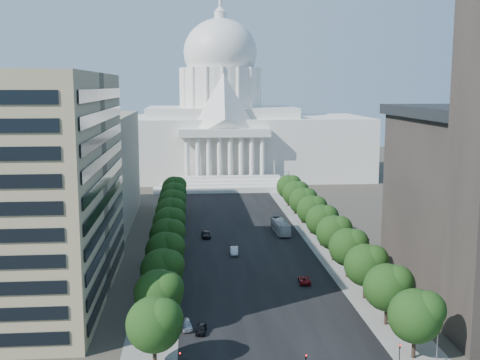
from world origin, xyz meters
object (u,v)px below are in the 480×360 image
object	(u,v)px
car_dark_b	(206,235)
city_bus	(280,226)
car_red	(304,280)
car_parked	(186,325)
car_dark_a	(201,329)
car_silver	(234,251)

from	to	relation	value
car_dark_b	city_bus	size ratio (longest dim) A/B	0.43
car_red	city_bus	xyz separation A→B (m)	(1.35, 40.06, 1.12)
car_parked	city_bus	size ratio (longest dim) A/B	0.34
car_dark_a	car_silver	xyz separation A→B (m)	(8.32, 43.04, 0.15)
car_dark_a	car_parked	size ratio (longest dim) A/B	0.92
car_dark_b	car_parked	bearing A→B (deg)	-97.04
car_silver	city_bus	distance (m)	23.37
car_silver	car_parked	size ratio (longest dim) A/B	1.16
car_dark_a	car_dark_b	xyz separation A→B (m)	(2.43, 58.79, 0.12)
car_dark_b	city_bus	distance (m)	19.64
car_red	car_parked	xyz separation A→B (m)	(-22.67, -20.38, 0.08)
car_dark_b	car_silver	bearing A→B (deg)	-71.82
car_red	city_bus	distance (m)	40.10
car_silver	city_bus	xyz separation A→B (m)	(13.44, 19.10, 0.95)
car_dark_a	car_dark_b	distance (m)	58.84
car_dark_a	car_red	world-z (taller)	car_dark_a
car_silver	car_dark_b	world-z (taller)	car_silver
car_dark_a	car_dark_b	size ratio (longest dim) A/B	0.72
car_dark_b	car_red	bearing A→B (deg)	-66.25
car_red	car_dark_b	distance (m)	40.88
city_bus	car_dark_b	bearing A→B (deg)	-172.98
car_red	city_bus	world-z (taller)	city_bus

